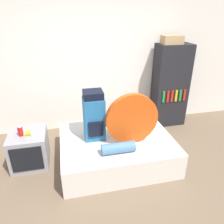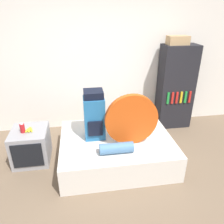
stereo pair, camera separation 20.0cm
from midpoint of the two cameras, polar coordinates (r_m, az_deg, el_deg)
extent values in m
plane|color=brown|center=(3.16, 4.57, -19.99)|extent=(16.00, 16.00, 0.00)
cube|color=white|center=(4.26, -0.90, 12.72)|extent=(8.00, 0.05, 2.60)
cube|color=silver|center=(3.55, 2.72, -9.55)|extent=(1.72, 1.35, 0.41)
cube|color=#23669E|center=(3.31, -2.92, -1.55)|extent=(0.31, 0.29, 0.66)
cube|color=black|center=(3.17, -3.10, 4.70)|extent=(0.28, 0.27, 0.11)
cube|color=black|center=(3.22, -2.57, -4.39)|extent=(0.21, 0.03, 0.24)
cylinder|color=#D14C14|center=(3.15, 6.93, -2.04)|extent=(0.77, 0.08, 0.77)
cylinder|color=teal|center=(3.07, 3.08, -9.45)|extent=(0.47, 0.15, 0.15)
cube|color=#939399|center=(3.70, -18.91, -8.26)|extent=(0.55, 0.57, 0.54)
cube|color=black|center=(3.46, -19.66, -10.76)|extent=(0.44, 0.02, 0.39)
cylinder|color=#B2191E|center=(3.52, -20.88, -4.01)|extent=(0.07, 0.07, 0.14)
cylinder|color=white|center=(3.48, -21.07, -2.89)|extent=(0.05, 0.05, 0.02)
ellipsoid|color=yellow|center=(3.56, -19.60, -4.39)|extent=(0.08, 0.17, 0.04)
ellipsoid|color=yellow|center=(3.55, -19.24, -4.37)|extent=(0.04, 0.17, 0.04)
ellipsoid|color=yellow|center=(3.55, -18.88, -4.35)|extent=(0.08, 0.17, 0.04)
cube|color=black|center=(4.55, 17.50, 6.11)|extent=(0.66, 0.37, 1.65)
cube|color=#1E8E38|center=(4.33, 15.72, 3.46)|extent=(0.04, 0.02, 0.23)
cube|color=red|center=(4.37, 16.78, 3.51)|extent=(0.04, 0.02, 0.23)
cube|color=red|center=(4.41, 17.82, 3.56)|extent=(0.04, 0.02, 0.23)
cube|color=gold|center=(4.45, 18.85, 3.60)|extent=(0.04, 0.02, 0.23)
cube|color=#1E8E38|center=(4.49, 19.86, 3.64)|extent=(0.04, 0.02, 0.23)
cube|color=red|center=(4.53, 20.85, 3.68)|extent=(0.04, 0.02, 0.23)
cube|color=tan|center=(4.30, 18.17, 17.39)|extent=(0.38, 0.22, 0.16)
camera|label=1|loc=(0.10, -88.21, 0.86)|focal=35.00mm
camera|label=2|loc=(0.10, 91.79, -0.86)|focal=35.00mm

